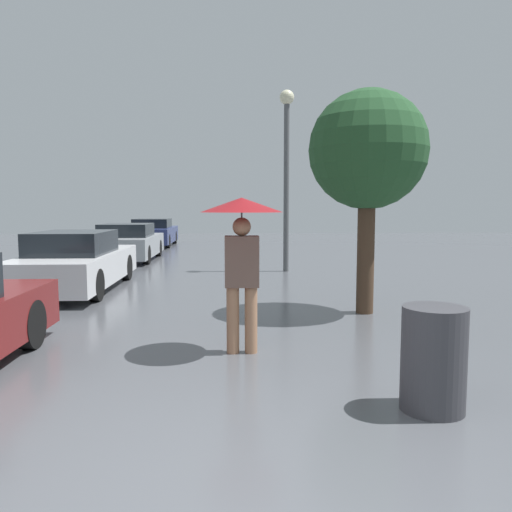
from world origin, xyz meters
name	(u,v)px	position (x,y,z in m)	size (l,w,h in m)	color
ground_plane	(219,504)	(0.00, 0.00, 0.00)	(60.00, 60.00, 0.00)	#4C4F54
pedestrian	(242,234)	(0.21, 3.02, 1.41)	(0.96, 0.96, 1.83)	#9E7051
parked_car_second	(77,262)	(-3.11, 7.72, 0.57)	(1.64, 4.38, 1.23)	silver
parked_car_third	(128,243)	(-3.23, 13.60, 0.56)	(1.76, 4.05, 1.19)	#9EA3A8
parked_car_farthest	(153,233)	(-3.34, 19.69, 0.58)	(1.77, 4.20, 1.21)	navy
tree	(368,152)	(2.26, 5.16, 2.59)	(1.88, 1.88, 3.56)	#473323
street_lamp	(287,155)	(1.58, 10.51, 3.09)	(0.38, 0.38, 4.76)	#515456
trash_bin	(433,359)	(1.78, 1.26, 0.44)	(0.54, 0.54, 0.89)	#38383D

